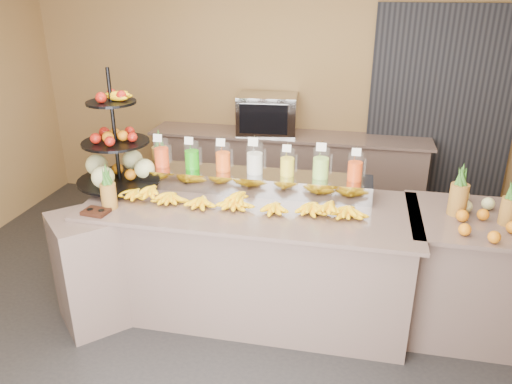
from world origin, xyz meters
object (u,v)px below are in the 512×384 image
(fruit_stand, at_px, (123,158))
(right_fruit_pile, at_px, (482,215))
(condiment_caddy, at_px, (96,212))
(oven_warmer, at_px, (267,114))
(pitcher_tray, at_px, (255,182))
(banana_heap, at_px, (239,199))

(fruit_stand, bearing_deg, right_fruit_pile, -15.47)
(condiment_caddy, relative_size, right_fruit_pile, 0.41)
(fruit_stand, bearing_deg, oven_warmer, 52.52)
(pitcher_tray, distance_m, oven_warmer, 1.69)
(pitcher_tray, xyz_separation_m, oven_warmer, (-0.21, 1.67, 0.14))
(fruit_stand, distance_m, oven_warmer, 1.99)
(pitcher_tray, relative_size, condiment_caddy, 10.24)
(fruit_stand, distance_m, condiment_caddy, 0.58)
(condiment_caddy, xyz_separation_m, right_fruit_pile, (2.70, 0.38, 0.06))
(pitcher_tray, relative_size, fruit_stand, 1.92)
(condiment_caddy, bearing_deg, banana_heap, 18.64)
(condiment_caddy, height_order, right_fruit_pile, right_fruit_pile)
(banana_heap, relative_size, fruit_stand, 1.97)
(condiment_caddy, height_order, oven_warmer, oven_warmer)
(banana_heap, xyz_separation_m, condiment_caddy, (-0.99, -0.33, -0.05))
(right_fruit_pile, bearing_deg, pitcher_tray, 170.25)
(pitcher_tray, bearing_deg, oven_warmer, 97.17)
(pitcher_tray, height_order, condiment_caddy, pitcher_tray)
(fruit_stand, height_order, right_fruit_pile, fruit_stand)
(condiment_caddy, distance_m, right_fruit_pile, 2.73)
(pitcher_tray, relative_size, banana_heap, 0.98)
(pitcher_tray, distance_m, fruit_stand, 1.08)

